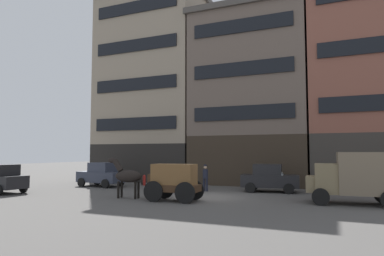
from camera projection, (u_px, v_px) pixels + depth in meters
name	position (u px, v px, depth m)	size (l,w,h in m)	color
ground_plane	(204.00, 197.00, 20.10)	(120.00, 120.00, 0.00)	#4C4947
building_far_left	(154.00, 87.00, 33.46)	(10.19, 7.22, 17.92)	black
building_center_left	(252.00, 97.00, 29.56)	(9.90, 7.22, 14.73)	#33281E
building_center_right	(370.00, 80.00, 26.07)	(8.99, 7.22, 16.22)	#38332D
cargo_wagon	(173.00, 180.00, 18.45)	(2.97, 1.64, 1.98)	#3D2819
draft_horse	(127.00, 176.00, 19.60)	(2.35, 0.68, 2.30)	black
delivery_truck_near	(355.00, 176.00, 17.22)	(4.43, 2.30, 2.62)	#7A6B4C
sedan_dark	(102.00, 175.00, 26.26)	(3.83, 2.14, 1.83)	#333847
sedan_light	(0.00, 179.00, 22.02)	(3.81, 2.09, 1.83)	black
sedan_parked_curb	(270.00, 178.00, 22.62)	(3.84, 2.16, 1.83)	black
pedestrian_officer	(205.00, 177.00, 23.09)	(0.41, 0.41, 1.79)	black
fire_hydrant_curbside	(144.00, 180.00, 27.13)	(0.24, 0.24, 0.83)	maroon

